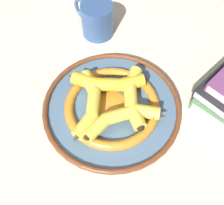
# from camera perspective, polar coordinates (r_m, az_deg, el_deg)

# --- Properties ---
(ground_plane) EXTENTS (2.80, 2.80, 0.00)m
(ground_plane) POSITION_cam_1_polar(r_m,az_deg,el_deg) (0.65, -2.92, -3.84)
(ground_plane) COLOR beige
(decorative_bowl) EXTENTS (0.35, 0.35, 0.03)m
(decorative_bowl) POSITION_cam_1_polar(r_m,az_deg,el_deg) (0.66, -0.00, -0.93)
(decorative_bowl) COLOR slate
(decorative_bowl) RESTS_ON ground_plane
(banana_a) EXTENTS (0.06, 0.21, 0.03)m
(banana_a) POSITION_cam_1_polar(r_m,az_deg,el_deg) (0.66, -1.20, 4.35)
(banana_a) COLOR gold
(banana_a) RESTS_ON decorative_bowl
(banana_b) EXTENTS (0.19, 0.05, 0.03)m
(banana_b) POSITION_cam_1_polar(r_m,az_deg,el_deg) (0.64, 4.55, 1.48)
(banana_b) COLOR yellow
(banana_b) RESTS_ON decorative_bowl
(banana_c) EXTENTS (0.09, 0.19, 0.03)m
(banana_c) POSITION_cam_1_polar(r_m,az_deg,el_deg) (0.60, 2.37, -3.35)
(banana_c) COLOR yellow
(banana_c) RESTS_ON decorative_bowl
(banana_d) EXTENTS (0.20, 0.06, 0.03)m
(banana_d) POSITION_cam_1_polar(r_m,az_deg,el_deg) (0.62, -4.90, -0.45)
(banana_d) COLOR yellow
(banana_d) RESTS_ON decorative_bowl
(coffee_mug) EXTENTS (0.12, 0.13, 0.10)m
(coffee_mug) POSITION_cam_1_polar(r_m,az_deg,el_deg) (0.81, -3.36, 17.72)
(coffee_mug) COLOR #335184
(coffee_mug) RESTS_ON ground_plane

